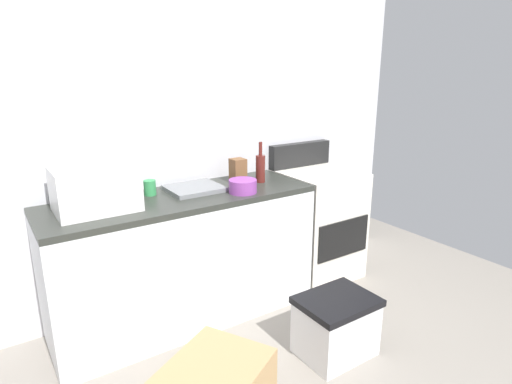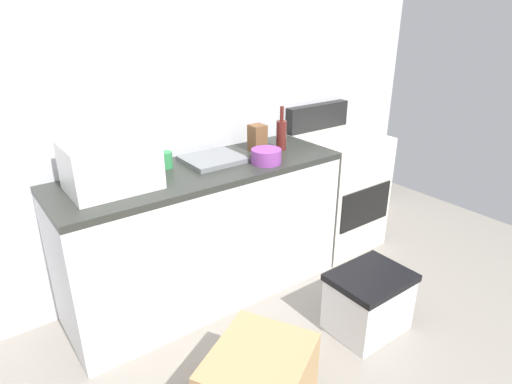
{
  "view_description": "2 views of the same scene",
  "coord_description": "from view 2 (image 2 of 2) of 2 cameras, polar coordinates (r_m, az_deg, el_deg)",
  "views": [
    {
      "loc": [
        -0.79,
        -1.32,
        1.72
      ],
      "look_at": [
        0.81,
        1.07,
        0.88
      ],
      "focal_mm": 29.86,
      "sensor_mm": 36.0,
      "label": 1
    },
    {
      "loc": [
        -0.91,
        -1.0,
        1.8
      ],
      "look_at": [
        0.44,
        0.83,
        0.83
      ],
      "focal_mm": 30.52,
      "sensor_mm": 36.0,
      "label": 2
    }
  ],
  "objects": [
    {
      "name": "wall_back",
      "position": [
        2.76,
        -16.88,
        11.56
      ],
      "size": [
        5.0,
        0.1,
        2.6
      ],
      "primitive_type": "cube",
      "color": "silver",
      "rests_on": "ground_plane"
    },
    {
      "name": "kitchen_counter",
      "position": [
        2.86,
        -6.77,
        -5.42
      ],
      "size": [
        1.8,
        0.6,
        0.9
      ],
      "color": "silver",
      "rests_on": "ground_plane"
    },
    {
      "name": "stove_oven",
      "position": [
        3.55,
        10.42,
        0.48
      ],
      "size": [
        0.6,
        0.61,
        1.1
      ],
      "color": "silver",
      "rests_on": "ground_plane"
    },
    {
      "name": "microwave",
      "position": [
        2.43,
        -18.5,
        3.41
      ],
      "size": [
        0.46,
        0.34,
        0.27
      ],
      "primitive_type": "cube",
      "color": "white",
      "rests_on": "kitchen_counter"
    },
    {
      "name": "sink_basin",
      "position": [
        2.78,
        -5.66,
        4.31
      ],
      "size": [
        0.36,
        0.32,
        0.03
      ],
      "primitive_type": "cube",
      "color": "slate",
      "rests_on": "kitchen_counter"
    },
    {
      "name": "wine_bottle",
      "position": [
        2.99,
        3.34,
        7.6
      ],
      "size": [
        0.07,
        0.07,
        0.3
      ],
      "color": "#591E19",
      "rests_on": "kitchen_counter"
    },
    {
      "name": "coffee_mug",
      "position": [
        2.7,
        -11.72,
        4.13
      ],
      "size": [
        0.08,
        0.08,
        0.1
      ],
      "primitive_type": "cylinder",
      "color": "#338C4C",
      "rests_on": "kitchen_counter"
    },
    {
      "name": "knife_block",
      "position": [
        2.96,
        0.18,
        7.08
      ],
      "size": [
        0.1,
        0.1,
        0.18
      ],
      "primitive_type": "cube",
      "color": "brown",
      "rests_on": "kitchen_counter"
    },
    {
      "name": "mixing_bowl",
      "position": [
        2.73,
        1.36,
        4.72
      ],
      "size": [
        0.19,
        0.19,
        0.09
      ],
      "primitive_type": "cylinder",
      "color": "purple",
      "rests_on": "kitchen_counter"
    },
    {
      "name": "storage_bin",
      "position": [
        2.75,
        14.5,
        -13.72
      ],
      "size": [
        0.46,
        0.36,
        0.38
      ],
      "color": "silver",
      "rests_on": "ground_plane"
    }
  ]
}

